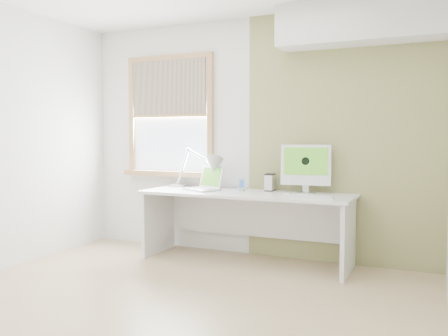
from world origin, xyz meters
The scene contains 12 objects.
room centered at (0.00, 0.00, 1.30)m, with size 4.04×3.54×2.64m.
accent_wall centered at (1.00, 1.74, 1.30)m, with size 2.00×0.02×2.60m, color #9E925C.
soffit centered at (1.20, 1.57, 2.40)m, with size 1.60×0.40×0.42m, color white.
window centered at (-1.00, 1.71, 1.54)m, with size 1.20×0.14×1.42m.
desk centered at (0.09, 1.44, 0.53)m, with size 2.20×0.70×0.73m.
desk_lamp centered at (-0.40, 1.48, 0.97)m, with size 0.77×0.41×0.45m.
laptop centered at (-0.38, 1.42, 0.79)m, with size 0.46×0.43×0.26m.
phone_dock centered at (0.01, 1.49, 0.77)m, with size 0.09×0.09×0.14m.
external_drive centered at (0.28, 1.62, 0.82)m, with size 0.10×0.15×0.18m.
imac centered at (0.68, 1.57, 1.01)m, with size 0.51×0.19×0.49m.
keyboard centered at (0.80, 1.22, 0.74)m, with size 0.47×0.17×0.02m.
mouse centered at (0.57, 1.26, 0.75)m, with size 0.06×0.11×0.03m, color white.
Camera 1 is at (1.90, -3.19, 1.30)m, focal length 38.38 mm.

